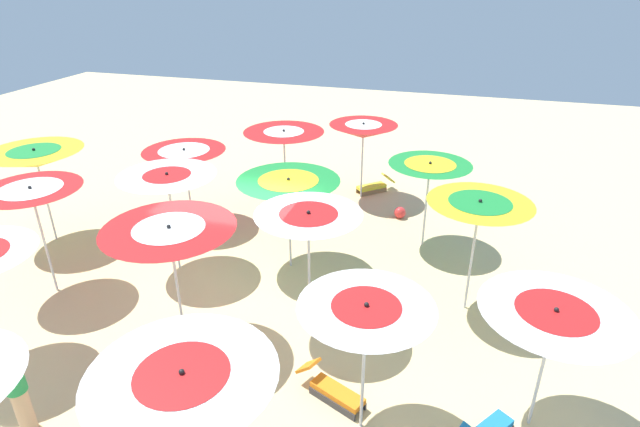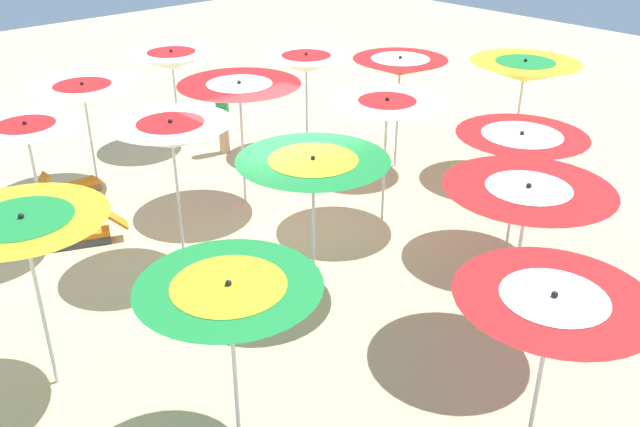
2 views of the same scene
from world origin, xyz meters
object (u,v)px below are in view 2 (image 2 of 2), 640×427
at_px(lounger_2, 88,234).
at_px(beach_umbrella_9, 387,110).
at_px(beach_umbrella_7, 24,230).
at_px(beach_umbrella_12, 524,71).
at_px(beach_umbrella_4, 306,63).
at_px(beach_umbrella_11, 230,300).
at_px(beach_umbrella_0, 172,60).
at_px(beach_umbrella_13, 521,143).
at_px(beach_umbrella_2, 27,133).
at_px(beach_umbrella_10, 313,173).
at_px(beachgoer_0, 223,116).
at_px(beach_umbrella_1, 84,94).
at_px(beach_umbrella_15, 551,313).
at_px(beach_umbrella_8, 400,67).
at_px(beach_umbrella_6, 172,135).
at_px(lounger_3, 69,187).
at_px(beach_umbrella_14, 527,198).
at_px(beach_umbrella_5, 240,92).

bearing_deg(lounger_2, beach_umbrella_9, 171.06).
height_order(beach_umbrella_7, beach_umbrella_12, beach_umbrella_12).
height_order(beach_umbrella_4, beach_umbrella_11, beach_umbrella_4).
bearing_deg(beach_umbrella_4, beach_umbrella_0, -49.26).
bearing_deg(lounger_2, beach_umbrella_13, 160.39).
bearing_deg(beach_umbrella_0, beach_umbrella_2, 31.65).
relative_size(beach_umbrella_9, beach_umbrella_10, 1.05).
relative_size(beach_umbrella_7, beach_umbrella_13, 1.15).
height_order(beach_umbrella_9, beachgoer_0, beach_umbrella_9).
bearing_deg(beach_umbrella_1, beach_umbrella_11, 74.97).
height_order(beach_umbrella_2, beach_umbrella_4, beach_umbrella_2).
xyz_separation_m(beach_umbrella_0, beach_umbrella_9, (-0.68, 6.04, 0.17)).
relative_size(beach_umbrella_15, lounger_2, 1.83).
bearing_deg(beach_umbrella_4, beach_umbrella_8, 110.10).
relative_size(beach_umbrella_15, beachgoer_0, 1.39).
relative_size(beach_umbrella_6, beach_umbrella_10, 1.11).
bearing_deg(beach_umbrella_7, beach_umbrella_15, 123.69).
bearing_deg(beach_umbrella_2, beach_umbrella_9, 146.97).
bearing_deg(beach_umbrella_11, lounger_3, -100.66).
xyz_separation_m(beach_umbrella_7, beach_umbrella_14, (-5.18, 3.42, -0.06)).
bearing_deg(beach_umbrella_14, beach_umbrella_1, -77.53).
bearing_deg(beach_umbrella_6, beach_umbrella_2, -54.55).
distance_m(beach_umbrella_9, lounger_3, 6.66).
xyz_separation_m(beach_umbrella_15, lounger_2, (1.30, -8.11, -1.91)).
bearing_deg(beach_umbrella_13, beach_umbrella_4, -94.56).
relative_size(beach_umbrella_4, beach_umbrella_11, 1.02).
bearing_deg(beach_umbrella_12, beach_umbrella_0, -54.79).
bearing_deg(beach_umbrella_10, beach_umbrella_8, -152.34).
bearing_deg(lounger_3, beach_umbrella_15, -87.21).
height_order(beach_umbrella_9, beach_umbrella_10, beach_umbrella_9).
xyz_separation_m(beach_umbrella_6, beach_umbrella_9, (-3.61, 1.23, -0.10)).
height_order(beach_umbrella_0, beachgoer_0, beach_umbrella_0).
relative_size(beach_umbrella_1, beach_umbrella_13, 1.05).
height_order(beach_umbrella_5, beach_umbrella_12, beach_umbrella_5).
xyz_separation_m(beach_umbrella_10, lounger_3, (1.44, -5.82, -1.77)).
relative_size(beach_umbrella_12, beach_umbrella_14, 1.03).
bearing_deg(lounger_3, beach_umbrella_7, -117.28).
xyz_separation_m(beach_umbrella_12, lounger_2, (8.35, -3.22, -2.04)).
xyz_separation_m(beach_umbrella_10, beachgoer_0, (-2.28, -5.65, -1.09)).
bearing_deg(beach_umbrella_15, beach_umbrella_14, -141.46).
bearing_deg(lounger_2, beach_umbrella_10, 142.37).
relative_size(beach_umbrella_2, lounger_3, 1.76).
xyz_separation_m(beach_umbrella_2, beach_umbrella_15, (-1.85, 8.53, -0.01)).
xyz_separation_m(beach_umbrella_8, beach_umbrella_15, (5.36, 6.80, -0.15)).
bearing_deg(lounger_3, lounger_2, -107.30).
bearing_deg(beach_umbrella_12, beach_umbrella_8, -48.40).
xyz_separation_m(beach_umbrella_1, beach_umbrella_5, (-1.80, 2.74, 0.29)).
bearing_deg(beach_umbrella_7, lounger_2, -121.98).
height_order(beach_umbrella_13, beach_umbrella_14, beach_umbrella_14).
relative_size(beach_umbrella_5, beach_umbrella_11, 1.11).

